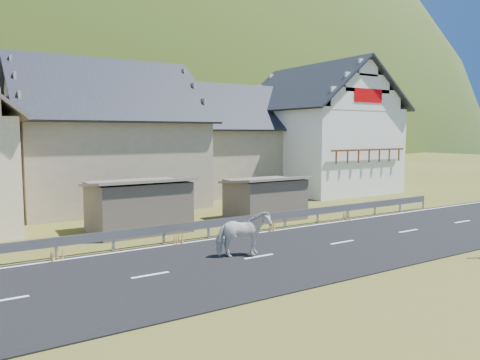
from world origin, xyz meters
TOP-DOWN VIEW (x-y plane):
  - ground at (0.00, 0.00)m, footprint 160.00×160.00m
  - road at (0.00, 0.00)m, footprint 60.00×7.00m
  - lane_markings at (0.00, 0.00)m, footprint 60.00×6.60m
  - guardrail at (-0.00, 3.68)m, footprint 28.10×0.09m
  - shed_left at (-2.00, 6.50)m, footprint 4.30×3.30m
  - shed_right at (4.50, 6.00)m, footprint 3.80×2.90m
  - house_stone_a at (-1.00, 15.00)m, footprint 10.80×9.80m
  - house_stone_b at (9.00, 17.00)m, footprint 9.80×8.80m
  - house_white at (15.00, 14.00)m, footprint 8.80×10.80m
  - horse at (-0.45, 0.32)m, footprint 1.26×2.03m

SIDE VIEW (x-z plane):
  - ground at x=0.00m, z-range 0.00..0.00m
  - road at x=0.00m, z-range 0.00..0.04m
  - lane_markings at x=0.00m, z-range 0.04..0.05m
  - guardrail at x=0.00m, z-range 0.19..0.94m
  - horse at x=-0.45m, z-range 0.04..1.63m
  - shed_right at x=4.50m, z-range -0.10..2.10m
  - shed_left at x=-2.00m, z-range -0.10..2.30m
  - house_stone_b at x=9.00m, z-range 0.19..8.29m
  - house_stone_a at x=-1.00m, z-range 0.18..9.08m
  - house_white at x=15.00m, z-range 0.21..9.91m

